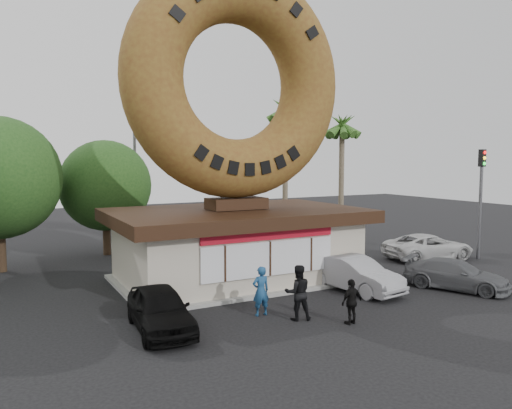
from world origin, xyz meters
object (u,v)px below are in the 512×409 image
at_px(car_white, 428,247).
at_px(donut_shop, 237,242).
at_px(person_center, 298,292).
at_px(person_right, 352,302).
at_px(traffic_signal, 481,190).
at_px(street_lamp, 138,176).
at_px(person_left, 261,291).
at_px(car_silver, 355,274).
at_px(car_black, 160,309).
at_px(giant_donut, 236,82).
at_px(car_grey, 456,275).

bearing_deg(car_white, donut_shop, 93.40).
distance_m(person_center, person_right, 1.85).
bearing_deg(traffic_signal, person_right, -158.09).
relative_size(person_center, person_right, 1.25).
xyz_separation_m(street_lamp, person_left, (0.34, -15.08, -3.59)).
height_order(car_silver, car_white, car_silver).
bearing_deg(person_left, street_lamp, -86.92).
bearing_deg(person_right, car_black, -31.50).
height_order(giant_donut, car_black, giant_donut).
bearing_deg(traffic_signal, car_grey, -148.86).
bearing_deg(donut_shop, person_center, -95.64).
height_order(traffic_signal, person_right, traffic_signal).
relative_size(street_lamp, person_left, 4.49).
distance_m(donut_shop, person_right, 7.43).
height_order(street_lamp, car_black, street_lamp).
height_order(giant_donut, car_grey, giant_donut).
height_order(person_left, person_right, person_left).
distance_m(donut_shop, person_center, 6.16).
distance_m(person_left, car_silver, 5.19).
xyz_separation_m(person_right, car_black, (-5.90, 2.43, -0.06)).
relative_size(donut_shop, car_silver, 2.55).
bearing_deg(giant_donut, car_silver, -48.64).
distance_m(person_left, car_white, 13.65).
height_order(traffic_signal, person_left, traffic_signal).
bearing_deg(person_left, person_center, 133.72).
relative_size(giant_donut, traffic_signal, 1.70).
bearing_deg(car_white, traffic_signal, -108.48).
bearing_deg(car_white, person_right, 128.73).
bearing_deg(street_lamp, person_center, -85.54).
bearing_deg(street_lamp, donut_shop, -79.50).
bearing_deg(traffic_signal, street_lamp, 142.86).
xyz_separation_m(person_center, car_silver, (4.18, 2.03, -0.24)).
height_order(donut_shop, car_black, donut_shop).
bearing_deg(person_right, car_white, -157.63).
relative_size(person_left, car_silver, 0.41).
bearing_deg(car_grey, donut_shop, 115.92).
bearing_deg(car_white, car_grey, 150.10).
height_order(giant_donut, traffic_signal, giant_donut).
bearing_deg(street_lamp, car_grey, -59.30).
height_order(person_right, car_silver, person_right).
relative_size(traffic_signal, car_silver, 1.38).
height_order(street_lamp, traffic_signal, street_lamp).
distance_m(person_right, car_white, 12.54).
relative_size(car_black, car_silver, 0.96).
xyz_separation_m(car_silver, car_grey, (4.00, -1.83, -0.10)).
distance_m(giant_donut, person_right, 11.03).
bearing_deg(donut_shop, car_white, -3.81).
xyz_separation_m(donut_shop, person_center, (-0.60, -6.08, -0.80)).
bearing_deg(car_black, car_white, 18.64).
height_order(street_lamp, car_silver, street_lamp).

